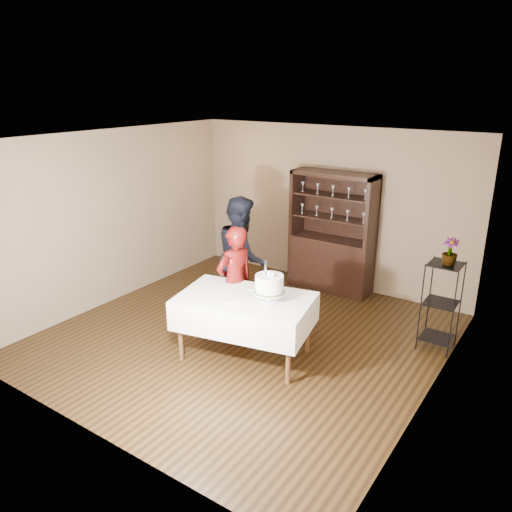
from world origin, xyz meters
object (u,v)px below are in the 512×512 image
object	(u,v)px
plant_etagere	(441,303)
woman	(235,283)
china_hutch	(331,251)
man	(242,256)
potted_plant	(450,252)
cake_table	(245,311)
cake	(269,285)

from	to	relation	value
plant_etagere	woman	bearing A→B (deg)	-152.75
china_hutch	woman	xyz separation A→B (m)	(-0.32, -2.29, 0.13)
man	potted_plant	distance (m)	2.90
china_hutch	cake_table	size ratio (longest dim) A/B	1.10
china_hutch	man	size ratio (longest dim) A/B	1.11
woman	china_hutch	bearing A→B (deg)	-171.10
china_hutch	cake_table	world-z (taller)	china_hutch
china_hutch	cake	world-z (taller)	china_hutch
china_hutch	cake	distance (m)	2.65
woman	potted_plant	distance (m)	2.78
china_hutch	cake_table	bearing A→B (deg)	-87.73
man	plant_etagere	bearing A→B (deg)	-116.33
cake_table	potted_plant	world-z (taller)	potted_plant
china_hutch	cake_table	xyz separation A→B (m)	(0.11, -2.66, -0.03)
china_hutch	plant_etagere	world-z (taller)	china_hutch
plant_etagere	cake	xyz separation A→B (m)	(-1.66, -1.54, 0.39)
cake_table	potted_plant	xyz separation A→B (m)	(2.01, 1.59, 0.73)
man	cake	distance (m)	1.50
china_hutch	man	world-z (taller)	china_hutch
cake_table	cake	bearing A→B (deg)	12.68
potted_plant	plant_etagere	bearing A→B (deg)	148.40
man	cake	bearing A→B (deg)	-168.89
china_hutch	woman	size ratio (longest dim) A/B	1.26
plant_etagere	cake_table	bearing A→B (deg)	-140.84
man	cake_table	bearing A→B (deg)	179.81
china_hutch	potted_plant	world-z (taller)	china_hutch
china_hutch	plant_etagere	xyz separation A→B (m)	(2.08, -1.05, -0.01)
woman	cake	size ratio (longest dim) A/B	3.00
woman	man	distance (m)	0.79
china_hutch	cake	xyz separation A→B (m)	(0.42, -2.59, 0.37)
woman	cake_table	bearing A→B (deg)	65.94
plant_etagere	man	size ratio (longest dim) A/B	0.66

